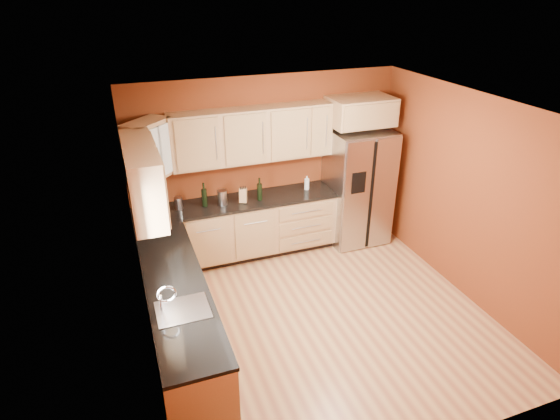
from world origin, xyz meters
name	(u,v)px	position (x,y,z in m)	size (l,w,h in m)	color
floor	(319,316)	(0.00, 0.00, 0.00)	(4.00, 4.00, 0.00)	#A76240
ceiling	(328,109)	(0.00, 0.00, 2.60)	(4.00, 4.00, 0.00)	silver
wall_back	(266,164)	(0.00, 2.00, 1.30)	(4.00, 0.04, 2.60)	maroon
wall_front	(434,339)	(0.00, -2.00, 1.30)	(4.00, 0.04, 2.60)	maroon
wall_left	(139,256)	(-2.00, 0.00, 1.30)	(0.04, 4.00, 2.60)	maroon
wall_right	(468,198)	(2.00, 0.00, 1.30)	(0.04, 4.00, 2.60)	maroon
base_cabinets_back	(238,230)	(-0.55, 1.70, 0.44)	(2.90, 0.60, 0.88)	#AD7C54
base_cabinets_left	(178,318)	(-1.70, 0.00, 0.44)	(0.60, 2.80, 0.88)	#AD7C54
countertop_back	(237,202)	(-0.55, 1.69, 0.90)	(2.90, 0.62, 0.04)	black
countertop_left	(175,283)	(-1.69, 0.00, 0.90)	(0.62, 2.80, 0.04)	black
upper_cabinets_back	(253,135)	(-0.25, 1.83, 1.83)	(2.30, 0.33, 0.75)	#AD7C54
upper_cabinets_left	(143,179)	(-1.83, 0.72, 1.83)	(0.33, 1.35, 0.75)	#AD7C54
corner_upper_cabinet	(149,150)	(-1.67, 1.67, 1.83)	(0.62, 0.33, 0.75)	#AD7C54
over_fridge_cabinet	(361,111)	(1.35, 1.70, 2.05)	(0.92, 0.60, 0.40)	#AD7C54
refrigerator	(357,187)	(1.35, 1.62, 0.89)	(0.90, 0.75, 1.78)	#B3B3B8
window	(143,260)	(-1.98, -0.50, 1.55)	(0.03, 0.90, 1.00)	white
sink_faucet	(181,297)	(-1.69, -0.50, 1.07)	(0.50, 0.42, 0.30)	white
canister_left	(178,203)	(-1.37, 1.72, 1.01)	(0.11, 0.11, 0.18)	#B3B3B8
canister_right	(222,197)	(-0.77, 1.66, 1.03)	(0.13, 0.13, 0.21)	#B3B3B8
wine_bottle_a	(204,195)	(-1.01, 1.70, 1.09)	(0.08, 0.08, 0.35)	black
wine_bottle_b	(260,189)	(-0.23, 1.62, 1.09)	(0.08, 0.08, 0.34)	black
knife_block	(243,195)	(-0.47, 1.64, 1.02)	(0.10, 0.09, 0.20)	tan
soap_dispenser	(307,183)	(0.55, 1.74, 1.03)	(0.07, 0.07, 0.21)	white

